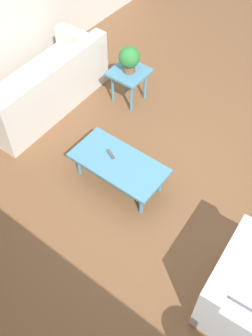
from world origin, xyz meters
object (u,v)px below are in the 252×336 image
object	(u,v)px
side_table_plant	(129,76)
potted_plant	(129,58)
sofa	(44,88)
coffee_table	(119,164)

from	to	relation	value
side_table_plant	potted_plant	bearing A→B (deg)	26.57
sofa	coffee_table	world-z (taller)	sofa
sofa	potted_plant	world-z (taller)	potted_plant
sofa	coffee_table	xyz separation A→B (m)	(-1.75, 0.47, 0.02)
coffee_table	sofa	bearing A→B (deg)	-14.96
sofa	potted_plant	xyz separation A→B (m)	(-0.90, -0.85, 0.42)
coffee_table	potted_plant	bearing A→B (deg)	-57.33
sofa	side_table_plant	world-z (taller)	sofa
potted_plant	sofa	bearing A→B (deg)	43.41
sofa	potted_plant	size ratio (longest dim) A/B	5.35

